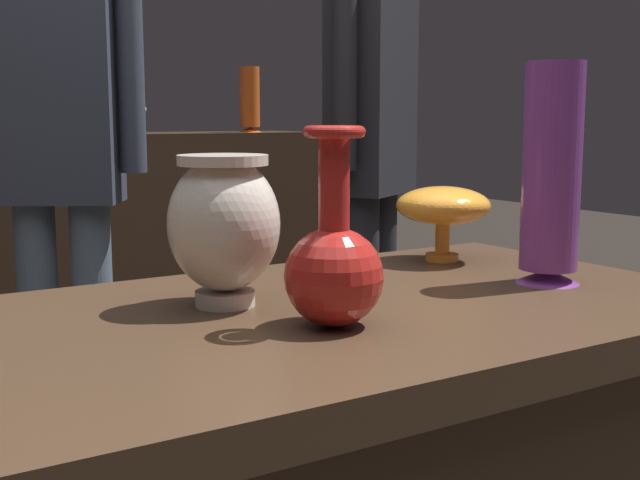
{
  "coord_description": "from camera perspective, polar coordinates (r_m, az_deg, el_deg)",
  "views": [
    {
      "loc": [
        -0.56,
        -0.91,
        1.05
      ],
      "look_at": [
        -0.01,
        -0.05,
        0.9
      ],
      "focal_mm": 46.38,
      "sensor_mm": 36.0,
      "label": 1
    }
  ],
  "objects": [
    {
      "name": "shelf_vase_right",
      "position": [
        3.22,
        -13.08,
        8.71
      ],
      "size": [
        0.13,
        0.13,
        0.12
      ],
      "color": "silver",
      "rests_on": "back_display_shelf"
    },
    {
      "name": "shelf_vase_far_right",
      "position": [
        3.44,
        -4.87,
        9.56
      ],
      "size": [
        0.1,
        0.1,
        0.26
      ],
      "color": "#E55B1E",
      "rests_on": "back_display_shelf"
    },
    {
      "name": "visitor_center_back",
      "position": [
        2.33,
        -17.61,
        6.41
      ],
      "size": [
        0.41,
        0.32,
        1.67
      ],
      "rotation": [
        0.0,
        0.0,
        2.59
      ],
      "color": "slate",
      "rests_on": "ground_plane"
    },
    {
      "name": "vase_left_accent",
      "position": [
        1.47,
        8.5,
        2.25
      ],
      "size": [
        0.17,
        0.17,
        0.13
      ],
      "color": "orange",
      "rests_on": "display_plinth"
    },
    {
      "name": "vase_tall_behind",
      "position": [
        1.3,
        15.68,
        4.3
      ],
      "size": [
        0.1,
        0.1,
        0.34
      ],
      "color": "#7A388E",
      "rests_on": "display_plinth"
    },
    {
      "name": "vase_centerpiece",
      "position": [
        1.0,
        0.96,
        -1.63
      ],
      "size": [
        0.12,
        0.12,
        0.24
      ],
      "color": "red",
      "rests_on": "display_plinth"
    },
    {
      "name": "visitor_near_right",
      "position": [
        2.54,
        3.57,
        6.85
      ],
      "size": [
        0.41,
        0.32,
        1.66
      ],
      "rotation": [
        0.0,
        0.0,
        3.69
      ],
      "color": "#232328",
      "rests_on": "ground_plane"
    },
    {
      "name": "vase_right_accent",
      "position": [
        1.11,
        -6.65,
        1.14
      ],
      "size": [
        0.15,
        0.15,
        0.2
      ],
      "color": "silver",
      "rests_on": "display_plinth"
    }
  ]
}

